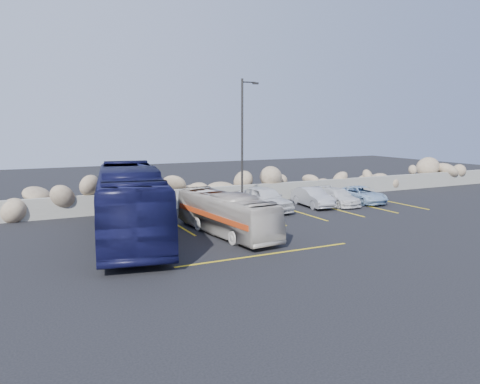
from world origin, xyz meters
name	(u,v)px	position (x,y,z in m)	size (l,w,h in m)	color
ground	(290,253)	(0.00, 0.00, 0.00)	(90.00, 90.00, 0.00)	black
seawall	(190,198)	(0.00, 12.00, 0.60)	(60.00, 0.40, 1.20)	gray
riprap_pile	(184,185)	(0.00, 13.20, 1.30)	(54.00, 2.80, 2.60)	#9A8265
parking_lines	(307,219)	(4.64, 5.57, 0.01)	(18.16, 9.36, 0.01)	gold
lamppost	(243,141)	(2.56, 9.50, 4.30)	(1.14, 0.18, 8.00)	#2E2C29
vintage_bus	(226,214)	(-1.05, 4.17, 1.02)	(1.72, 7.33, 2.04)	beige
tour_coach	(130,202)	(-5.30, 5.64, 1.68)	(2.82, 12.05, 3.36)	#0F1035
car_a	(265,199)	(3.68, 8.76, 0.76)	(1.80, 4.47, 1.52)	silver
car_b	(313,197)	(7.19, 8.67, 0.61)	(1.29, 3.71, 1.22)	#A7A7AB
car_c	(337,197)	(9.01, 8.43, 0.55)	(1.54, 3.79, 1.10)	silver
car_d	(362,195)	(11.10, 8.47, 0.55)	(1.83, 3.96, 1.10)	#9ABBDB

